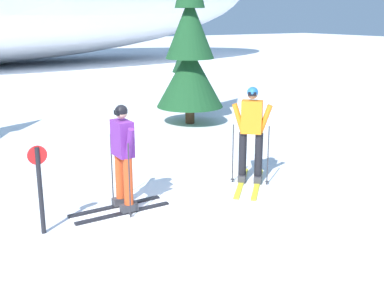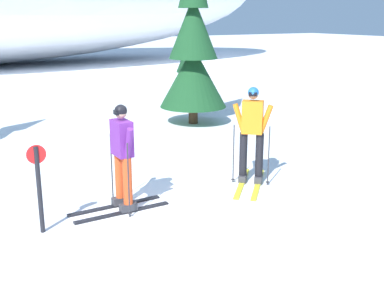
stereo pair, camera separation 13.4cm
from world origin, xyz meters
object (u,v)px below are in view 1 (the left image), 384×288
at_px(skier_purple_jacket, 123,156).
at_px(pine_tree_far_right, 186,68).
at_px(pine_tree_center_right, 190,51).
at_px(trail_marker_post, 40,184).
at_px(skier_orange_jacket, 251,134).

xyz_separation_m(skier_purple_jacket, pine_tree_far_right, (5.40, 7.24, 0.46)).
distance_m(pine_tree_center_right, pine_tree_far_right, 2.50).
distance_m(pine_tree_far_right, trail_marker_post, 10.10).
distance_m(skier_purple_jacket, trail_marker_post, 1.42).
bearing_deg(pine_tree_far_right, skier_purple_jacket, -126.75).
xyz_separation_m(skier_orange_jacket, trail_marker_post, (-4.00, -0.20, -0.20)).
bearing_deg(pine_tree_center_right, trail_marker_post, -136.89).
distance_m(skier_purple_jacket, pine_tree_center_right, 6.80).
height_order(skier_orange_jacket, trail_marker_post, skier_orange_jacket).
height_order(skier_orange_jacket, pine_tree_center_right, pine_tree_center_right).
relative_size(skier_orange_jacket, skier_purple_jacket, 1.05).
height_order(pine_tree_center_right, trail_marker_post, pine_tree_center_right).
xyz_separation_m(pine_tree_center_right, trail_marker_post, (-5.70, -5.33, -1.36)).
relative_size(skier_orange_jacket, pine_tree_center_right, 0.37).
bearing_deg(trail_marker_post, pine_tree_far_right, 47.65).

